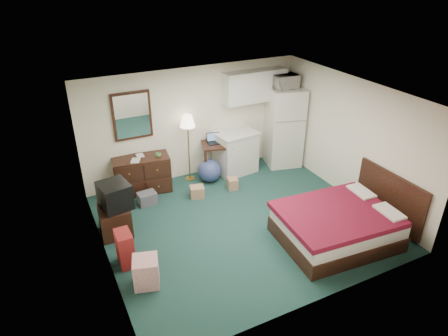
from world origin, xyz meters
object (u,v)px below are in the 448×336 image
fridge (284,127)px  suitcase (125,249)px  desk (216,159)px  dresser (142,174)px  floor_lamp (189,148)px  bed (336,226)px  tv_stand (115,221)px  kitchen_counter (235,152)px

fridge → suitcase: bearing=-141.2°
suitcase → fridge: bearing=24.7°
desk → suitcase: bearing=-125.3°
desk → dresser: bearing=-165.7°
dresser → floor_lamp: size_ratio=0.76×
bed → suitcase: (-3.49, 1.03, 0.00)m
floor_lamp → suitcase: (-2.02, -2.22, -0.46)m
floor_lamp → tv_stand: bearing=-146.7°
dresser → kitchen_counter: bearing=6.2°
kitchen_counter → suitcase: (-3.14, -2.11, -0.17)m
desk → kitchen_counter: (0.48, -0.02, 0.08)m
bed → fridge: bearing=78.3°
suitcase → bed: bearing=-16.5°
desk → bed: desk is taller
floor_lamp → kitchen_counter: (1.12, -0.11, -0.29)m
fridge → tv_stand: fridge is taller
bed → suitcase: suitcase is taller
floor_lamp → tv_stand: 2.42m
fridge → suitcase: size_ratio=3.04×
kitchen_counter → suitcase: size_ratio=1.55×
floor_lamp → kitchen_counter: 1.16m
floor_lamp → dresser: bearing=-177.9°
desk → tv_stand: size_ratio=1.37×
desk → fridge: bearing=11.9°
dresser → bed: dresser is taller
fridge → bed: 3.23m
dresser → fridge: (3.46, -0.17, 0.55)m
dresser → floor_lamp: 1.16m
kitchen_counter → fridge: fridge is taller
fridge → suitcase: 4.86m
dresser → tv_stand: 1.54m
dresser → kitchen_counter: 2.22m
tv_stand → fridge: bearing=18.0°
dresser → fridge: size_ratio=0.62×
kitchen_counter → suitcase: kitchen_counter is taller
kitchen_counter → bed: kitchen_counter is taller
desk → fridge: fridge is taller
kitchen_counter → fridge: (1.24, -0.10, 0.46)m
kitchen_counter → bed: (0.35, -3.14, -0.17)m
tv_stand → suitcase: 0.92m
kitchen_counter → bed: size_ratio=0.50×
kitchen_counter → tv_stand: size_ratio=1.65×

